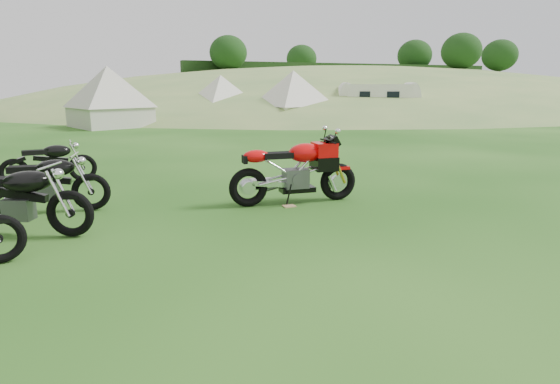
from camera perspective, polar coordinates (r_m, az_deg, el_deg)
name	(u,v)px	position (r m, az deg, el deg)	size (l,w,h in m)	color
ground	(295,247)	(6.29, 1.80, -6.70)	(120.00, 120.00, 0.00)	#15480F
hillside	(348,104)	(52.57, 8.29, 10.55)	(80.00, 64.00, 8.00)	#608D48
hedgerow	(348,104)	(52.57, 8.29, 10.55)	(36.00, 1.20, 8.60)	black
sport_motorcycle	(294,166)	(8.43, 1.78, 3.21)	(2.29, 0.57, 1.37)	red
plywood_board	(289,206)	(8.31, 1.13, -1.73)	(0.22, 0.17, 0.02)	tan
vintage_moto_a	(16,199)	(7.53, -29.51, -0.70)	(2.11, 0.49, 1.11)	black
vintage_moto_c	(45,182)	(8.72, -26.78, 1.07)	(2.00, 0.46, 1.05)	black
vintage_moto_d	(49,162)	(11.28, -26.37, 3.34)	(1.87, 0.43, 0.98)	black
tent_left	(109,98)	(25.55, -20.11, 10.68)	(3.30, 3.30, 2.86)	beige
tent_mid	(221,98)	(28.32, -7.20, 11.28)	(3.05, 3.05, 2.64)	silver
tent_right	(293,98)	(26.49, 1.61, 11.40)	(3.20, 3.20, 2.77)	silver
caravan	(377,102)	(28.31, 11.76, 10.64)	(4.65, 2.08, 2.18)	white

